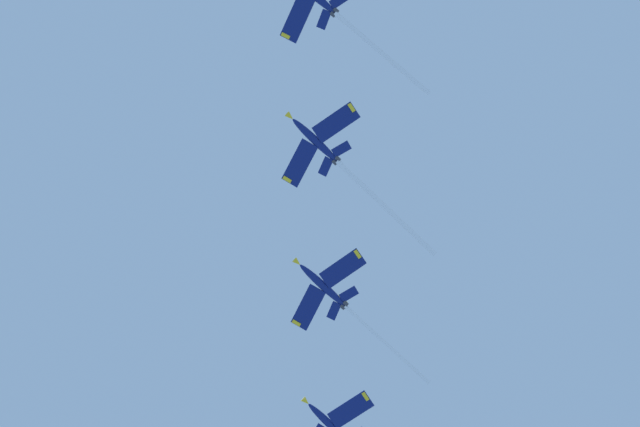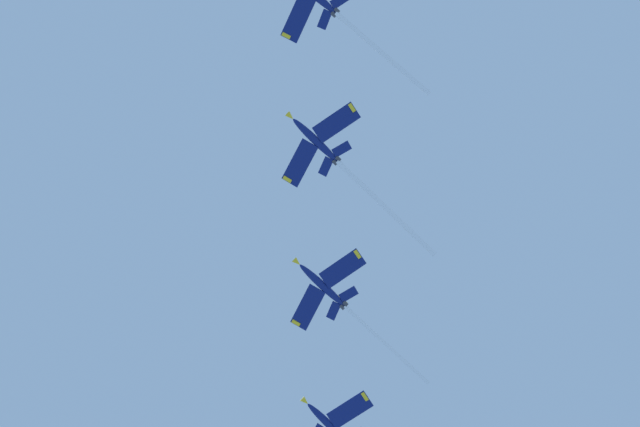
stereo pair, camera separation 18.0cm
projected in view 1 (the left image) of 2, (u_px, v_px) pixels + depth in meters
jet_lead at (336, 14)px, 157.66m from camera, size 35.01×19.57×11.44m
jet_second at (341, 165)px, 159.36m from camera, size 36.58×19.49×12.63m
jet_third at (337, 298)px, 162.54m from camera, size 33.32×19.55×11.02m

